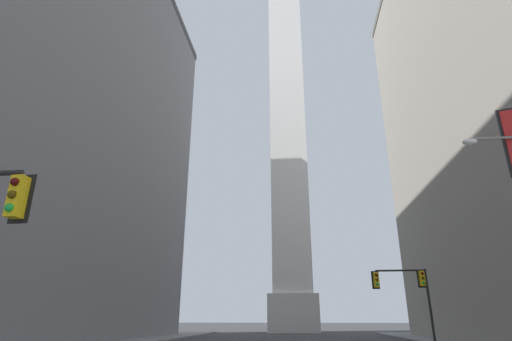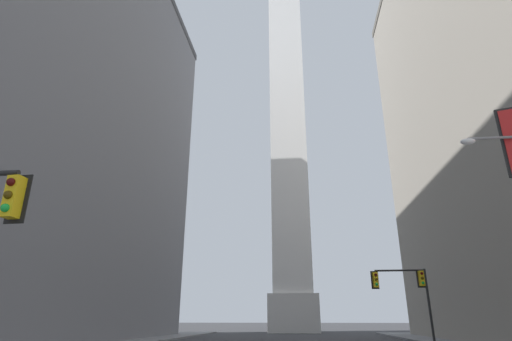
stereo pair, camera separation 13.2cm
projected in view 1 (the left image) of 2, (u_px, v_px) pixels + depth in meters
The scene contains 3 objects.
building_left at pixel (10, 90), 34.44m from camera, with size 18.75×47.96×40.89m.
obelisk at pixel (288, 122), 68.78m from camera, with size 7.22×7.22×69.96m.
traffic_light_mid_right at pixel (409, 287), 29.75m from camera, with size 4.16×0.53×5.41m.
Camera 1 is at (1.10, -0.67, 1.89)m, focal length 28.00 mm.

